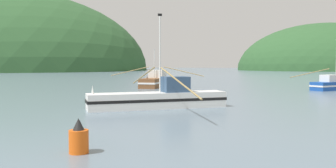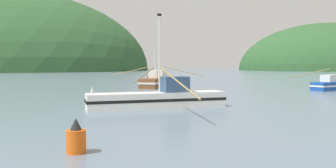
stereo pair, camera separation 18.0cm
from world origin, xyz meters
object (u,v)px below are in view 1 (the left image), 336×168
Objects in this scene: channel_buoy at (79,139)px; fishing_boat_brown at (156,81)px; fishing_boat_white at (160,98)px; fishing_boat_blue at (335,85)px.

fishing_boat_brown is at bearing 103.97° from channel_buoy.
channel_buoy is at bearing 11.94° from fishing_boat_brown.
fishing_boat_white is 10.44× the size of channel_buoy.
fishing_boat_blue reaches higher than channel_buoy.
fishing_boat_white reaches higher than fishing_boat_blue.
fishing_boat_white is 27.50m from fishing_boat_brown.
fishing_boat_white is 1.29× the size of fishing_boat_blue.
fishing_boat_white reaches higher than fishing_boat_brown.
fishing_boat_blue is 44.96m from channel_buoy.
fishing_boat_blue is at bearing 89.40° from fishing_boat_brown.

